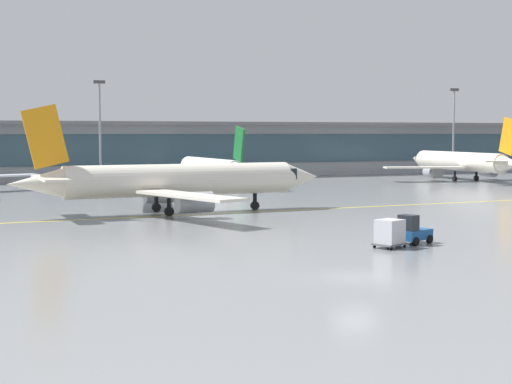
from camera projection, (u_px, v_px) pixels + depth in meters
ground_plane at (355, 277)px, 41.79m from camera, size 400.00×400.00×0.00m
taxiway_centreline_stripe at (186, 215)px, 73.23m from camera, size 109.91×5.12×0.01m
terminal_concourse at (86, 150)px, 128.56m from camera, size 201.03×11.00×9.60m
gate_airplane_2 at (211, 168)px, 113.37m from camera, size 24.44×26.33×8.72m
gate_airplane_3 at (461, 162)px, 125.28m from camera, size 28.21×30.30×10.05m
taxiing_regional_jet at (177, 181)px, 74.69m from camera, size 31.33×29.13×10.38m
baggage_tug at (413, 231)px, 54.21m from camera, size 2.94×2.39×2.10m
cargo_dolly_lead at (390, 232)px, 52.34m from camera, size 2.56×2.29×1.94m
apron_light_mast_1 at (100, 127)px, 119.75m from camera, size 1.80×0.36×15.83m
apron_light_mast_2 at (454, 128)px, 143.10m from camera, size 1.80×0.36×15.91m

